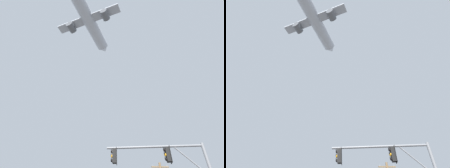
% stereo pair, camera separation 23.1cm
% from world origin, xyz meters
% --- Properties ---
extents(signal_pole_near, '(6.31, 1.04, 6.01)m').
position_xyz_m(signal_pole_near, '(4.07, 7.02, 4.55)').
color(signal_pole_near, slate).
rests_on(signal_pole_near, ground).
extents(airplane, '(17.13, 22.18, 6.30)m').
position_xyz_m(airplane, '(-5.20, 20.89, 45.11)').
color(airplane, '#B7BCC6').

